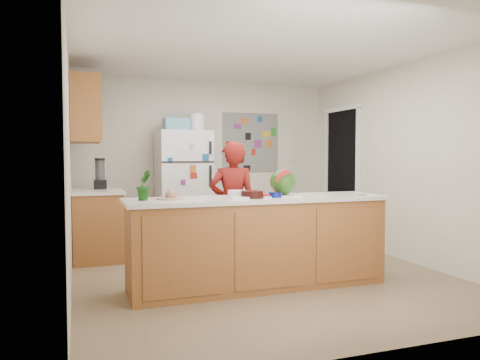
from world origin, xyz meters
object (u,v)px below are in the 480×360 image
object	(u,v)px
watermelon	(283,182)
cherry_bowl	(252,194)
person	(233,206)
refrigerator	(183,189)

from	to	relation	value
watermelon	cherry_bowl	world-z (taller)	watermelon
person	watermelon	world-z (taller)	person
refrigerator	watermelon	size ratio (longest dim) A/B	6.37
refrigerator	watermelon	xyz separation A→B (m)	(0.53, -2.34, 0.22)
cherry_bowl	refrigerator	bearing A→B (deg)	93.40
person	watermelon	distance (m)	0.85
watermelon	cherry_bowl	xyz separation A→B (m)	(-0.39, -0.12, -0.11)
refrigerator	cherry_bowl	xyz separation A→B (m)	(0.15, -2.46, 0.11)
refrigerator	cherry_bowl	bearing A→B (deg)	-86.60
watermelon	cherry_bowl	size ratio (longest dim) A/B	1.23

